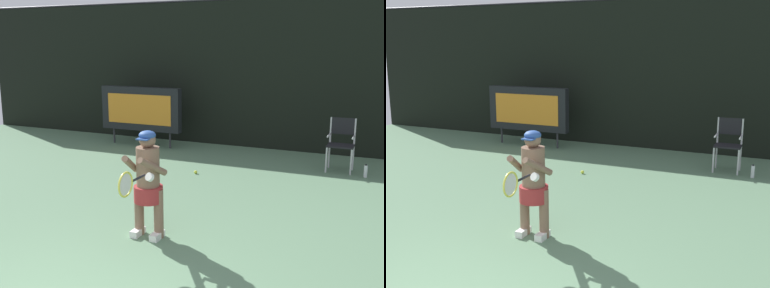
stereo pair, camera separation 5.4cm
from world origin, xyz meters
The scene contains 7 objects.
backdrop_screen centered at (0.00, 8.50, 1.81)m, with size 18.00×0.12×3.66m.
scoreboard centered at (-3.27, 7.50, 0.95)m, with size 2.20×0.21×1.50m.
umpire_chair centered at (1.69, 7.06, 0.62)m, with size 0.52×0.44×1.08m.
water_bottle centered at (2.22, 6.73, 0.12)m, with size 0.07×0.07×0.27m.
tennis_player centered at (-0.25, 2.51, 0.79)m, with size 0.53×0.61×1.45m.
tennis_racket centered at (-0.16, 1.85, 0.93)m, with size 0.03×0.60×0.31m.
tennis_ball_spare centered at (-0.92, 5.61, 0.03)m, with size 0.07×0.07×0.07m.
Camera 2 is at (2.75, -2.62, 2.55)m, focal length 43.46 mm.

